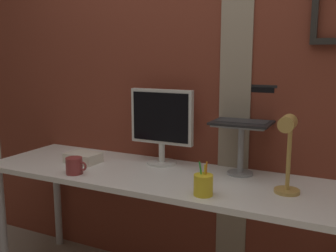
{
  "coord_description": "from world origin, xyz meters",
  "views": [
    {
      "loc": [
        0.82,
        -1.67,
        1.38
      ],
      "look_at": [
        -0.11,
        0.23,
        0.99
      ],
      "focal_mm": 41.16,
      "sensor_mm": 36.0,
      "label": 1
    }
  ],
  "objects_px": {
    "monitor": "(162,121)",
    "coffee_mug": "(75,166)",
    "laptop": "(245,113)",
    "pen_cup": "(203,185)",
    "desk_lamp": "(288,146)"
  },
  "relations": [
    {
      "from": "monitor",
      "to": "pen_cup",
      "type": "distance_m",
      "value": 0.61
    },
    {
      "from": "monitor",
      "to": "coffee_mug",
      "type": "xyz_separation_m",
      "value": [
        -0.33,
        -0.39,
        -0.21
      ]
    },
    {
      "from": "monitor",
      "to": "laptop",
      "type": "relative_size",
      "value": 1.44
    },
    {
      "from": "monitor",
      "to": "coffee_mug",
      "type": "bearing_deg",
      "value": -130.6
    },
    {
      "from": "monitor",
      "to": "coffee_mug",
      "type": "height_order",
      "value": "monitor"
    },
    {
      "from": "monitor",
      "to": "desk_lamp",
      "type": "distance_m",
      "value": 0.8
    },
    {
      "from": "desk_lamp",
      "to": "coffee_mug",
      "type": "xyz_separation_m",
      "value": [
        -1.09,
        -0.15,
        -0.19
      ]
    },
    {
      "from": "desk_lamp",
      "to": "coffee_mug",
      "type": "bearing_deg",
      "value": -172.04
    },
    {
      "from": "laptop",
      "to": "pen_cup",
      "type": "relative_size",
      "value": 1.93
    },
    {
      "from": "pen_cup",
      "to": "coffee_mug",
      "type": "distance_m",
      "value": 0.75
    },
    {
      "from": "laptop",
      "to": "pen_cup",
      "type": "xyz_separation_m",
      "value": [
        -0.06,
        -0.45,
        -0.28
      ]
    },
    {
      "from": "coffee_mug",
      "to": "laptop",
      "type": "bearing_deg",
      "value": 29.07
    },
    {
      "from": "laptop",
      "to": "coffee_mug",
      "type": "bearing_deg",
      "value": -150.93
    },
    {
      "from": "pen_cup",
      "to": "coffee_mug",
      "type": "height_order",
      "value": "pen_cup"
    },
    {
      "from": "monitor",
      "to": "laptop",
      "type": "xyz_separation_m",
      "value": [
        0.48,
        0.06,
        0.07
      ]
    }
  ]
}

